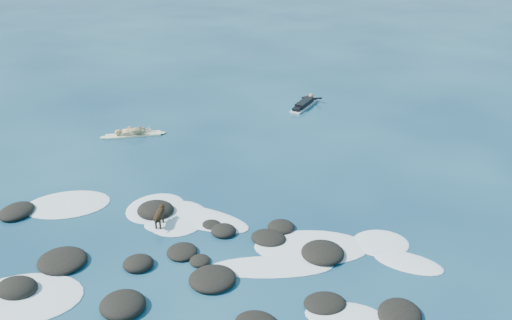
# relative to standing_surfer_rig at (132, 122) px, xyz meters

# --- Properties ---
(ground) EXTENTS (160.00, 160.00, 0.00)m
(ground) POSITION_rel_standing_surfer_rig_xyz_m (5.29, -7.51, -0.65)
(ground) COLOR #0A2642
(ground) RESTS_ON ground
(reef_rocks) EXTENTS (13.79, 7.22, 0.51)m
(reef_rocks) POSITION_rel_standing_surfer_rig_xyz_m (4.32, -9.27, -0.55)
(reef_rocks) COLOR black
(reef_rocks) RESTS_ON ground
(breaking_foam) EXTENTS (14.32, 8.02, 0.12)m
(breaking_foam) POSITION_rel_standing_surfer_rig_xyz_m (5.14, -7.97, -0.64)
(breaking_foam) COLOR white
(breaking_foam) RESTS_ON ground
(standing_surfer_rig) EXTENTS (2.80, 1.31, 1.65)m
(standing_surfer_rig) POSITION_rel_standing_surfer_rig_xyz_m (0.00, 0.00, 0.00)
(standing_surfer_rig) COLOR beige
(standing_surfer_rig) RESTS_ON ground
(paddling_surfer_rig) EXTENTS (1.50, 2.57, 0.45)m
(paddling_surfer_rig) POSITION_rel_standing_surfer_rig_xyz_m (7.26, 4.98, -0.50)
(paddling_surfer_rig) COLOR silver
(paddling_surfer_rig) RESTS_ON ground
(dog) EXTENTS (0.29, 1.04, 0.66)m
(dog) POSITION_rel_standing_surfer_rig_xyz_m (3.48, -7.10, -0.21)
(dog) COLOR black
(dog) RESTS_ON ground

